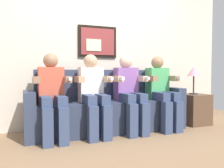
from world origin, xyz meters
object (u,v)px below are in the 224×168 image
object	(u,v)px
person_right_center	(129,90)
person_left_center	(93,91)
couch	(108,110)
side_table_right	(195,109)
person_rightmost	(161,89)
person_leftmost	(52,93)
table_lamp	(194,73)

from	to	relation	value
person_right_center	person_left_center	bearing A→B (deg)	179.95
couch	person_left_center	size ratio (longest dim) A/B	2.08
person_right_center	couch	bearing A→B (deg)	148.04
side_table_right	person_rightmost	bearing A→B (deg)	-174.97
person_leftmost	side_table_right	world-z (taller)	person_leftmost
side_table_right	table_lamp	bearing A→B (deg)	154.48
person_rightmost	table_lamp	xyz separation A→B (m)	(0.67, 0.07, 0.25)
person_left_center	person_right_center	distance (m)	0.54
person_left_center	person_right_center	xyz separation A→B (m)	(0.54, -0.00, 0.00)
person_right_center	table_lamp	world-z (taller)	person_right_center
person_left_center	table_lamp	size ratio (longest dim) A/B	2.41
couch	side_table_right	size ratio (longest dim) A/B	4.62
person_right_center	side_table_right	size ratio (longest dim) A/B	2.22
person_leftmost	person_right_center	bearing A→B (deg)	-0.02
couch	table_lamp	size ratio (longest dim) A/B	5.02
side_table_right	person_left_center	bearing A→B (deg)	-178.03
person_left_center	table_lamp	bearing A→B (deg)	2.35
couch	person_rightmost	size ratio (longest dim) A/B	2.08
couch	person_right_center	bearing A→B (deg)	-31.96
person_leftmost	person_left_center	size ratio (longest dim) A/B	1.00
person_rightmost	side_table_right	xyz separation A→B (m)	(0.69, 0.06, -0.36)
person_left_center	table_lamp	xyz separation A→B (m)	(1.75, 0.07, 0.25)
couch	person_leftmost	xyz separation A→B (m)	(-0.81, -0.17, 0.29)
table_lamp	couch	bearing A→B (deg)	176.28
table_lamp	person_leftmost	bearing A→B (deg)	-178.21
couch	person_rightmost	distance (m)	0.88
person_leftmost	person_left_center	bearing A→B (deg)	0.00
table_lamp	person_right_center	bearing A→B (deg)	-176.59
couch	table_lamp	bearing A→B (deg)	-3.72
couch	person_left_center	xyz separation A→B (m)	(-0.27, -0.17, 0.29)
person_rightmost	table_lamp	world-z (taller)	person_rightmost
person_leftmost	side_table_right	distance (m)	2.34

